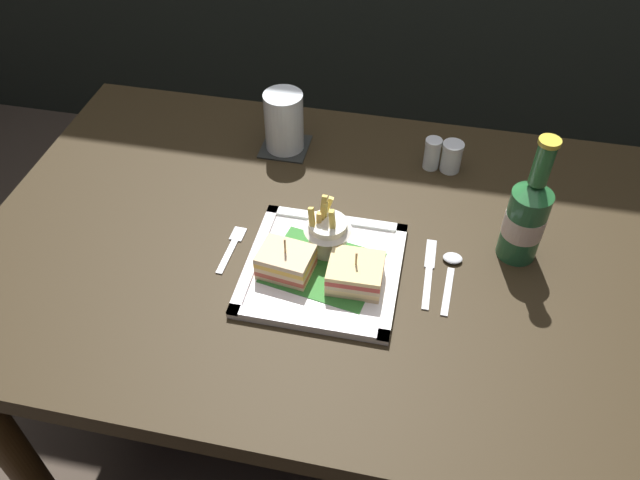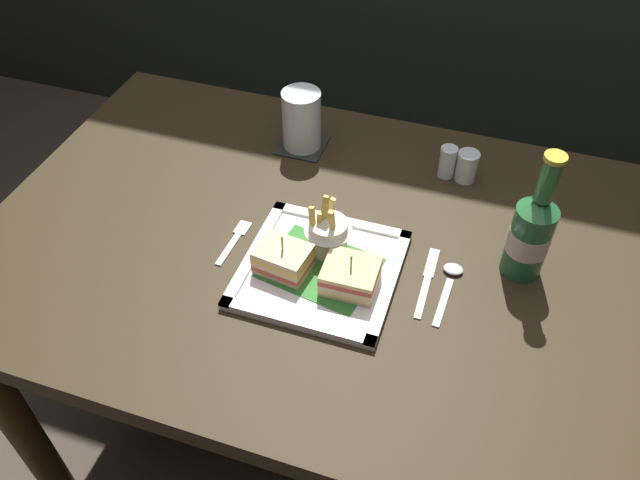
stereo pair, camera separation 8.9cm
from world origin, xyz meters
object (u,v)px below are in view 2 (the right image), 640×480
object	(u,v)px
sandwich_half_left	(283,259)
spoon	(450,280)
dining_table	(320,276)
knife	(427,279)
square_plate	(320,269)
fork	(235,239)
pepper_shaker	(466,168)
salt_shaker	(447,164)
water_glass	(302,123)
beer_bottle	(531,233)
sandwich_half_right	(350,276)
fries_cup	(328,230)

from	to	relation	value
sandwich_half_left	spoon	size ratio (longest dim) A/B	0.70
dining_table	sandwich_half_left	distance (m)	0.17
dining_table	spoon	xyz separation A→B (m)	(0.25, -0.02, 0.10)
knife	square_plate	bearing A→B (deg)	-167.15
dining_table	fork	xyz separation A→B (m)	(-0.15, -0.05, 0.10)
knife	pepper_shaker	size ratio (longest dim) A/B	2.55
knife	salt_shaker	xyz separation A→B (m)	(-0.02, 0.30, 0.03)
water_glass	beer_bottle	bearing A→B (deg)	-24.46
sandwich_half_left	water_glass	distance (m)	0.37
sandwich_half_right	fries_cup	distance (m)	0.10
sandwich_half_right	water_glass	xyz separation A→B (m)	(-0.22, 0.36, 0.03)
knife	spoon	size ratio (longest dim) A/B	1.18
beer_bottle	knife	bearing A→B (deg)	-153.04
sandwich_half_left	spoon	bearing A→B (deg)	14.20
water_glass	spoon	distance (m)	0.48
square_plate	water_glass	world-z (taller)	water_glass
fork	square_plate	bearing A→B (deg)	-8.27
sandwich_half_left	salt_shaker	xyz separation A→B (m)	(0.22, 0.36, -0.00)
knife	pepper_shaker	bearing A→B (deg)	86.79
dining_table	beer_bottle	bearing A→B (deg)	6.82
water_glass	knife	world-z (taller)	water_glass
water_glass	salt_shaker	distance (m)	0.32
knife	pepper_shaker	xyz separation A→B (m)	(0.02, 0.30, 0.03)
sandwich_half_left	sandwich_half_right	bearing A→B (deg)	0.00
fork	spoon	distance (m)	0.40
sandwich_half_left	beer_bottle	size ratio (longest dim) A/B	0.39
sandwich_half_left	knife	distance (m)	0.25
dining_table	sandwich_half_left	bearing A→B (deg)	-109.68
beer_bottle	pepper_shaker	world-z (taller)	beer_bottle
sandwich_half_left	pepper_shaker	world-z (taller)	sandwich_half_left
sandwich_half_left	beer_bottle	world-z (taller)	beer_bottle
sandwich_half_left	knife	bearing A→B (deg)	14.53
dining_table	sandwich_half_left	world-z (taller)	sandwich_half_left
sandwich_half_right	salt_shaker	xyz separation A→B (m)	(0.10, 0.36, -0.00)
spoon	pepper_shaker	xyz separation A→B (m)	(-0.02, 0.29, 0.02)
fries_cup	fork	world-z (taller)	fries_cup
square_plate	beer_bottle	world-z (taller)	beer_bottle
knife	fries_cup	bearing A→B (deg)	177.77
fries_cup	pepper_shaker	xyz separation A→B (m)	(0.20, 0.29, -0.03)
water_glass	fork	xyz separation A→B (m)	(-0.02, -0.31, -0.06)
dining_table	knife	xyz separation A→B (m)	(0.21, -0.03, 0.10)
square_plate	salt_shaker	xyz separation A→B (m)	(0.16, 0.34, 0.02)
salt_shaker	pepper_shaker	xyz separation A→B (m)	(0.04, 0.00, -0.00)
square_plate	salt_shaker	bearing A→B (deg)	64.58
fork	pepper_shaker	bearing A→B (deg)	39.66
knife	water_glass	bearing A→B (deg)	138.61
fries_cup	spoon	size ratio (longest dim) A/B	0.82
water_glass	knife	bearing A→B (deg)	-41.39
beer_bottle	water_glass	xyz separation A→B (m)	(-0.49, 0.22, -0.03)
dining_table	square_plate	bearing A→B (deg)	-70.68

